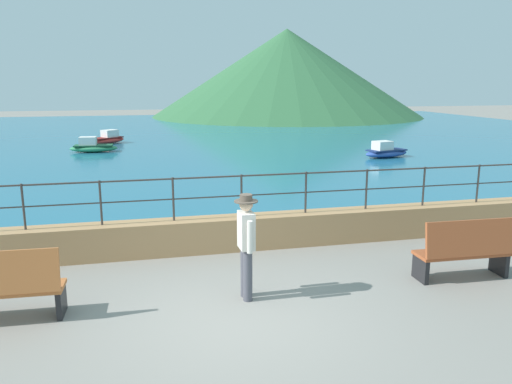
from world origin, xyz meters
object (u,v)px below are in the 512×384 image
bench_far (465,249)px  boat_0 (386,152)px  bench_main (1,286)px  boat_1 (93,147)px  boat_2 (107,139)px  person_walking (246,241)px

bench_far → boat_0: size_ratio=0.70×
bench_main → boat_1: size_ratio=0.73×
boat_0 → boat_2: same height
person_walking → boat_2: size_ratio=0.75×
boat_2 → person_walking: bearing=-81.5°
boat_1 → bench_far: bearing=-67.4°
boat_0 → boat_1: (-13.36, 4.97, 0.00)m
bench_main → person_walking: 3.69m
bench_main → boat_1: bearing=90.5°
boat_0 → boat_1: same height
boat_0 → bench_far: bearing=-112.1°
bench_far → person_walking: size_ratio=0.98×
bench_far → boat_2: 23.38m
boat_0 → boat_1: 14.25m
bench_main → bench_far: 7.64m
bench_far → bench_main: bearing=179.3°
boat_1 → boat_2: size_ratio=1.00×
person_walking → boat_0: 16.67m
bench_main → boat_1: (-0.15, 18.63, -0.23)m
bench_far → boat_0: 14.84m
boat_0 → boat_2: 15.38m
boat_2 → bench_main: bearing=-91.0°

